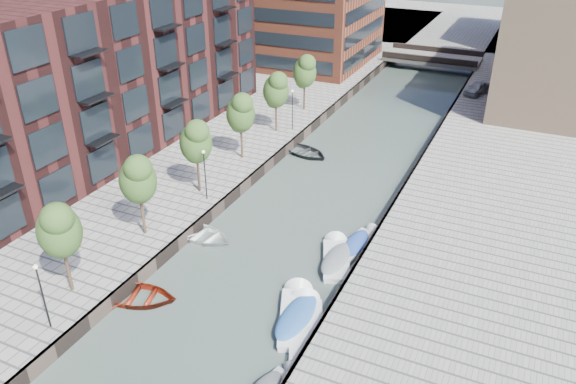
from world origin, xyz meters
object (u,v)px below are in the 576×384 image
Objects in this scene: motorboat_2 at (306,324)px; car at (477,88)px; tree_2 at (138,178)px; motorboat_0 at (297,314)px; bridge at (433,58)px; sloop_3 at (202,238)px; sloop_4 at (305,155)px; motorboat_4 at (336,257)px; tree_5 at (276,89)px; sloop_2 at (138,300)px; tree_4 at (240,112)px; tree_1 at (59,228)px; tree_6 at (305,70)px; tree_3 at (196,140)px; motorboat_3 at (359,243)px.

car is (2.81, 44.32, 1.60)m from motorboat_2.
motorboat_0 is at bearing -11.16° from tree_2.
sloop_3 is at bearing -95.97° from bridge.
sloop_3 is 1.00× the size of sloop_4.
bridge is 14.95m from car.
sloop_3 is 0.95× the size of motorboat_4.
tree_5 is 1.03× the size of motorboat_0.
motorboat_4 reaches higher than sloop_2.
motorboat_4 is (12.81, -10.10, -5.11)m from tree_4.
tree_2 is at bearing 133.40° from sloop_3.
motorboat_4 is (12.81, 10.90, -5.11)m from tree_1.
tree_2 is at bearing -90.00° from tree_4.
motorboat_2 is (5.06, -57.02, -1.28)m from bridge.
motorboat_2 is at bearing -84.92° from bridge.
motorboat_4 is at bearing -61.43° from sloop_2.
tree_4 is 14.00m from tree_6.
tree_6 is (0.00, 35.00, 0.00)m from tree_1.
bridge is 47.92m from tree_3.
tree_1 is at bearing -169.71° from sloop_4.
tree_4 reaches higher than motorboat_3.
tree_3 is at bearing 176.90° from motorboat_3.
sloop_2 is (-5.22, -59.21, -1.39)m from bridge.
tree_3 reaches higher than motorboat_0.
tree_3 is 14.60m from motorboat_3.
tree_3 is 1.02× the size of motorboat_2.
bridge reaches higher than motorboat_4.
tree_3 is (0.00, 14.00, 0.00)m from tree_1.
motorboat_2 reaches higher than motorboat_4.
car is (13.09, 46.51, 1.71)m from sloop_2.
car is (16.37, 48.30, -3.60)m from tree_1.
bridge reaches higher than sloop_3.
motorboat_3 is at bearing -47.19° from tree_5.
bridge is at bearing -20.17° from sloop_2.
motorboat_2 is 6.96m from motorboat_4.
tree_6 reaches higher than sloop_4.
tree_4 is at bearing 90.00° from tree_2.
bridge is at bearing 94.30° from motorboat_0.
motorboat_4 reaches higher than sloop_4.
bridge is 2.50× the size of motorboat_4.
tree_6 reaches higher than motorboat_2.
tree_5 is at bearing 119.45° from motorboat_2.
tree_2 and tree_6 have the same top height.
tree_6 is 26.37m from sloop_3.
bridge is 59.46m from sloop_2.
motorboat_0 is at bearing -89.25° from sloop_2.
tree_3 is 7.00m from tree_4.
tree_5 is (0.00, 14.00, 0.00)m from tree_3.
tree_3 is at bearing -90.00° from tree_6.
sloop_4 is (-4.46, -35.07, -1.39)m from bridge.
sloop_3 is 11.25m from motorboat_3.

